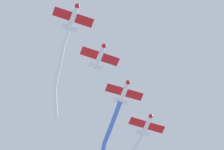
{
  "coord_description": "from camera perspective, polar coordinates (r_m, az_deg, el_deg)",
  "views": [
    {
      "loc": [
        -7.87,
        32.35,
        2.06
      ],
      "look_at": [
        -3.51,
        -15.4,
        86.8
      ],
      "focal_mm": 83.8,
      "sensor_mm": 36.0,
      "label": 1
    }
  ],
  "objects": [
    {
      "name": "airplane_lead",
      "position": [
        92.03,
        -4.25,
        6.32
      ],
      "size": [
        7.23,
        5.61,
        1.82
      ],
      "rotation": [
        0.0,
        0.0,
        2.01
      ],
      "color": "white"
    },
    {
      "name": "airplane_left_wing",
      "position": [
        95.38,
        -1.34,
        2.07
      ],
      "size": [
        7.21,
        5.61,
        1.82
      ],
      "rotation": [
        0.0,
        0.0,
        2.02
      ],
      "color": "white"
    },
    {
      "name": "airplane_slot",
      "position": [
        104.12,
        3.8,
        -5.46
      ],
      "size": [
        7.24,
        5.62,
        1.82
      ],
      "rotation": [
        0.0,
        0.0,
        2.0
      ],
      "color": "white"
    },
    {
      "name": "smoke_trail_lead",
      "position": [
        96.76,
        -5.81,
        0.08
      ],
      "size": [
        5.55,
        18.05,
        1.68
      ],
      "color": "white"
    },
    {
      "name": "airplane_right_wing",
      "position": [
        99.44,
        1.33,
        -1.86
      ],
      "size": [
        7.27,
        5.63,
        1.82
      ],
      "rotation": [
        0.0,
        0.0,
        1.98
      ],
      "color": "white"
    }
  ]
}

